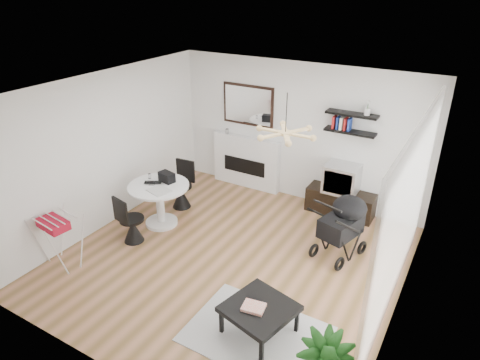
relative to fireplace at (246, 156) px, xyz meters
The scene contains 24 objects.
floor 2.75m from the fireplace, 65.59° to the right, with size 5.00×5.00×0.00m, color brown.
ceiling 3.34m from the fireplace, 65.59° to the right, with size 5.00×5.00×0.00m, color white.
wall_back 1.29m from the fireplace, ahead, with size 5.00×5.00×0.00m, color white.
wall_left 2.88m from the fireplace, 120.01° to the right, with size 5.00×5.00×0.00m, color white.
wall_right 4.39m from the fireplace, 33.95° to the right, with size 5.00×5.00×0.00m, color white.
sheer_curtain 4.20m from the fireplace, 32.43° to the right, with size 0.04×3.60×2.60m, color white.
fireplace is the anchor object (origin of this frame).
shelf_lower 2.31m from the fireplace, ahead, with size 0.90×0.25×0.04m, color black.
shelf_upper 2.45m from the fireplace, ahead, with size 0.90×0.25×0.04m, color black.
pendant_lamp 3.15m from the fireplace, 49.71° to the right, with size 0.90×0.90×0.10m, color tan, non-canonical shape.
tv_console 2.17m from the fireplace, ahead, with size 1.25×0.44×0.47m, color black.
crt_tv 2.10m from the fireplace, ahead, with size 0.60×0.53×0.53m.
dining_table 2.22m from the fireplace, 104.38° to the right, with size 1.07×1.07×0.78m.
laptop 2.27m from the fireplace, 106.82° to the right, with size 0.30×0.20×0.02m, color black.
black_bag 2.02m from the fireplace, 104.81° to the right, with size 0.29×0.17×0.17m, color black.
newspaper 2.34m from the fireplace, 99.78° to the right, with size 0.37×0.31×0.01m, color white.
drinking_glass 2.19m from the fireplace, 113.41° to the right, with size 0.05×0.05×0.09m, color white.
chair_far 1.61m from the fireplace, 113.60° to the right, with size 0.43×0.45×0.91m.
chair_near 2.92m from the fireplace, 102.08° to the right, with size 0.43×0.45×0.86m.
drying_rack 4.01m from the fireplace, 105.66° to the right, with size 0.63×0.60×0.85m.
stroller 2.90m from the fireplace, 28.75° to the right, with size 0.77×0.98×1.10m.
rug 4.28m from the fireplace, 58.74° to the right, with size 1.71×1.24×0.01m, color #A0A0A0.
coffee_table 4.20m from the fireplace, 58.27° to the right, with size 0.94×0.94×0.40m.
magazines 4.23m from the fireplace, 59.28° to the right, with size 0.27×0.21×0.04m, color #E15538.
Camera 1 is at (2.94, -4.76, 4.09)m, focal length 32.00 mm.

